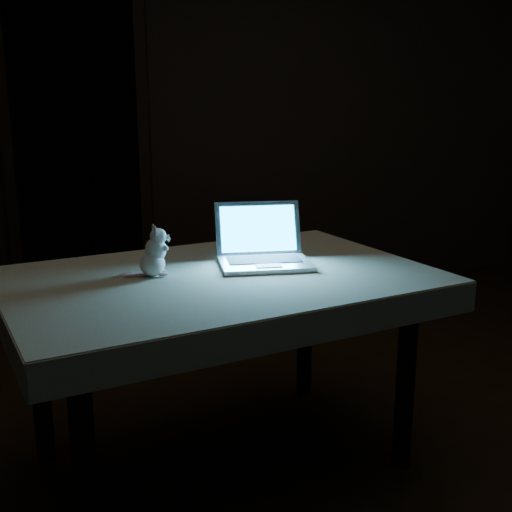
{
  "coord_description": "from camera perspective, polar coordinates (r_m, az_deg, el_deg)",
  "views": [
    {
      "loc": [
        -0.2,
        -2.34,
        1.32
      ],
      "look_at": [
        -0.02,
        -0.22,
        0.8
      ],
      "focal_mm": 45.0,
      "sensor_mm": 36.0,
      "label": 1
    }
  ],
  "objects": [
    {
      "name": "back_wall",
      "position": [
        4.84,
        -2.62,
        13.59
      ],
      "size": [
        4.5,
        0.04,
        2.6
      ],
      "primitive_type": "cube",
      "color": "black",
      "rests_on": "ground"
    },
    {
      "name": "plush_mouse",
      "position": [
        2.21,
        -9.24,
        0.44
      ],
      "size": [
        0.16,
        0.16,
        0.17
      ],
      "primitive_type": null,
      "rotation": [
        0.0,
        0.0,
        0.3
      ],
      "color": "white",
      "rests_on": "tablecloth"
    },
    {
      "name": "doorway",
      "position": [
        4.93,
        -15.69,
        10.37
      ],
      "size": [
        1.06,
        0.36,
        2.13
      ],
      "primitive_type": null,
      "color": "black",
      "rests_on": "back_wall"
    },
    {
      "name": "tablecloth",
      "position": [
        2.24,
        -5.59,
        -2.97
      ],
      "size": [
        1.62,
        1.26,
        0.1
      ],
      "primitive_type": null,
      "rotation": [
        0.0,
        0.0,
        0.23
      ],
      "color": "beige",
      "rests_on": "table"
    },
    {
      "name": "floor",
      "position": [
        2.69,
        -0.08,
        -15.5
      ],
      "size": [
        5.0,
        5.0,
        0.0
      ],
      "primitive_type": "plane",
      "color": "black",
      "rests_on": "ground"
    },
    {
      "name": "laptop",
      "position": [
        2.31,
        0.83,
        1.77
      ],
      "size": [
        0.35,
        0.31,
        0.22
      ],
      "primitive_type": null,
      "rotation": [
        0.0,
        0.0,
        0.08
      ],
      "color": "silver",
      "rests_on": "tablecloth"
    },
    {
      "name": "table",
      "position": [
        2.35,
        -3.16,
        -10.26
      ],
      "size": [
        1.57,
        1.32,
        0.72
      ],
      "primitive_type": null,
      "rotation": [
        0.0,
        0.0,
        0.41
      ],
      "color": "black",
      "rests_on": "floor"
    }
  ]
}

